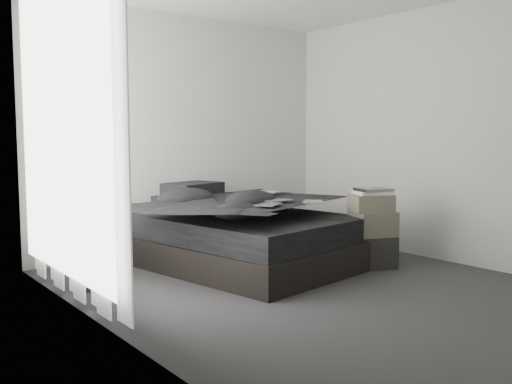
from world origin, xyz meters
TOP-DOWN VIEW (x-y plane):
  - floor at (0.00, 0.00)m, footprint 3.60×4.20m
  - wall_back at (0.00, 2.10)m, footprint 3.60×0.01m
  - wall_left at (-1.80, 0.00)m, footprint 0.01×4.20m
  - wall_right at (1.80, 0.00)m, footprint 0.01×4.20m
  - window_left at (-1.78, 0.90)m, footprint 0.02×2.00m
  - curtain_left at (-1.73, 0.90)m, footprint 0.06×2.12m
  - bed at (0.02, 1.02)m, footprint 1.90×2.32m
  - mattress at (0.02, 1.02)m, footprint 1.83×2.25m
  - duvet at (0.02, 0.97)m, footprint 1.81×2.01m
  - pillow_lower at (-0.17, 1.81)m, footprint 0.69×0.52m
  - pillow_upper at (-0.10, 1.80)m, footprint 0.67×0.55m
  - laptop at (0.39, 1.13)m, footprint 0.36×0.26m
  - comic_a at (-0.14, 0.43)m, footprint 0.31×0.28m
  - comic_b at (0.13, 0.63)m, footprint 0.27×0.18m
  - comic_c at (0.31, 0.35)m, footprint 0.31×0.31m
  - side_stand at (-1.34, 1.52)m, footprint 0.37×0.37m
  - papers at (-1.33, 1.51)m, footprint 0.28×0.24m
  - floor_books at (-1.53, 1.11)m, footprint 0.17×0.23m
  - box_lower at (0.97, 0.22)m, footprint 0.52×0.47m
  - box_mid at (0.97, 0.21)m, footprint 0.47×0.42m
  - box_upper at (0.96, 0.22)m, footprint 0.47×0.43m
  - art_book_white at (0.97, 0.22)m, footprint 0.39×0.36m
  - art_book_snake at (0.97, 0.21)m, footprint 0.37×0.33m

SIDE VIEW (x-z plane):
  - floor at x=0.00m, z-range -0.01..0.01m
  - floor_books at x=-1.53m, z-range 0.00..0.15m
  - bed at x=0.02m, z-range 0.00..0.28m
  - box_lower at x=0.97m, z-range 0.00..0.31m
  - side_stand at x=-1.34m, z-range 0.00..0.62m
  - mattress at x=0.02m, z-range 0.28..0.51m
  - box_mid at x=0.97m, z-range 0.31..0.55m
  - pillow_lower at x=-0.17m, z-range 0.51..0.65m
  - papers at x=-1.33m, z-range 0.62..0.63m
  - duvet at x=0.02m, z-range 0.51..0.75m
  - box_upper at x=0.96m, z-range 0.55..0.72m
  - pillow_upper at x=-0.10m, z-range 0.65..0.78m
  - art_book_white at x=0.97m, z-range 0.72..0.75m
  - comic_a at x=-0.14m, z-range 0.75..0.76m
  - comic_b at x=0.13m, z-range 0.75..0.76m
  - laptop at x=0.39m, z-range 0.75..0.77m
  - art_book_snake at x=0.97m, z-range 0.75..0.78m
  - comic_c at x=0.31m, z-range 0.76..0.77m
  - curtain_left at x=-1.73m, z-range 0.04..2.52m
  - wall_back at x=0.00m, z-range 0.00..2.60m
  - wall_left at x=-1.80m, z-range 0.00..2.60m
  - wall_right at x=1.80m, z-range 0.00..2.60m
  - window_left at x=-1.78m, z-range 0.20..2.50m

